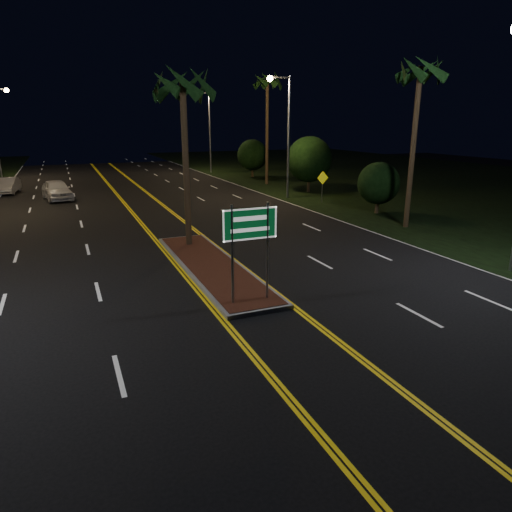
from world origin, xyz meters
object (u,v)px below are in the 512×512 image
median_island (211,266)px  warning_sign (323,182)px  car_near (57,188)px  palm_right_far (267,83)px  highway_sign (250,233)px  shrub_far (252,155)px  shrub_mid (309,159)px  palm_median (182,85)px  car_far (7,184)px  streetlight_right_far (206,123)px  palm_right_near (420,72)px  streetlight_right_mid (284,123)px  shrub_near (379,183)px

median_island → warning_sign: 17.31m
car_near → palm_right_far: bearing=-3.1°
highway_sign → shrub_far: bearing=67.4°
highway_sign → shrub_mid: bearing=56.6°
median_island → car_near: 21.71m
palm_median → shrub_mid: bearing=44.0°
car_near → warning_sign: size_ratio=2.32×
highway_sign → car_near: size_ratio=0.61×
car_near → car_far: bearing=117.0°
streetlight_right_far → palm_right_near: (1.89, -32.00, 2.56)m
highway_sign → streetlight_right_far: (10.61, 39.20, 3.25)m
streetlight_right_mid → streetlight_right_far: bearing=90.0°
streetlight_right_mid → palm_right_near: size_ratio=0.97×
palm_right_far → shrub_near: size_ratio=3.12×
highway_sign → streetlight_right_far: bearing=74.9°
streetlight_right_far → palm_right_far: size_ratio=0.87×
streetlight_right_far → car_near: 22.08m
shrub_near → highway_sign: bearing=-140.3°
palm_right_near → car_near: size_ratio=1.76×
median_island → highway_sign: bearing=-90.0°
palm_right_far → shrub_near: 17.56m
palm_median → shrub_far: size_ratio=2.10×
shrub_near → warning_sign: bearing=102.7°
streetlight_right_mid → median_island: bearing=-125.3°
palm_right_near → shrub_near: bearing=76.0°
highway_sign → shrub_far: shrub_far is taller
palm_right_far → car_near: bearing=-173.6°
median_island → streetlight_right_mid: (10.61, 15.00, 5.57)m
median_island → warning_sign: (12.37, 12.03, 1.38)m
shrub_near → car_far: 29.89m
highway_sign → palm_right_near: (12.50, 7.20, 5.81)m
palm_right_far → shrub_mid: bearing=-78.7°
palm_median → warning_sign: size_ratio=3.64×
palm_right_near → car_far: size_ratio=2.07×
median_island → palm_right_far: size_ratio=1.00×
median_island → highway_sign: highway_sign is taller
highway_sign → warning_sign: (12.37, 16.23, -0.93)m
warning_sign → streetlight_right_mid: bearing=115.2°
car_far → warning_sign: (21.87, -14.03, 0.72)m
palm_median → highway_sign: bearing=-90.0°
shrub_mid → palm_median: bearing=-136.0°
streetlight_right_mid → warning_sign: streetlight_right_mid is taller
median_island → warning_sign: warning_sign is taller
highway_sign → palm_right_far: bearing=64.8°
highway_sign → warning_sign: bearing=52.7°
palm_right_near → shrub_far: 26.69m
palm_right_near → palm_right_far: (0.30, 20.00, 0.93)m
median_island → shrub_mid: (14.00, 17.00, 2.64)m
palm_right_near → car_near: palm_right_near is taller
highway_sign → palm_median: size_ratio=0.39×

